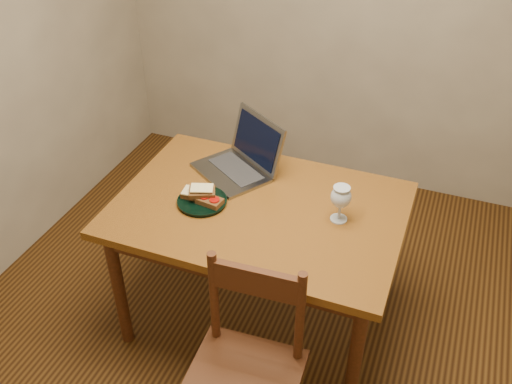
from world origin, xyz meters
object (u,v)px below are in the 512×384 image
(chair, at_px, (245,366))
(table, at_px, (259,221))
(plate, at_px, (202,201))
(milk_glass, at_px, (340,204))
(laptop, at_px, (243,157))

(chair, bearing_deg, table, 103.39)
(chair, relative_size, plate, 1.99)
(chair, xyz_separation_m, milk_glass, (0.17, 0.70, 0.33))
(table, distance_m, chair, 0.71)
(plate, height_order, laptop, laptop)
(laptop, bearing_deg, chair, -34.30)
(table, height_order, milk_glass, milk_glass)
(table, distance_m, milk_glass, 0.40)
(table, relative_size, chair, 2.84)
(plate, xyz_separation_m, milk_glass, (0.61, 0.11, 0.08))
(plate, height_order, milk_glass, milk_glass)
(chair, distance_m, laptop, 1.04)
(table, height_order, plate, plate)
(table, bearing_deg, laptop, 125.21)
(milk_glass, xyz_separation_m, laptop, (-0.54, 0.22, -0.02))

